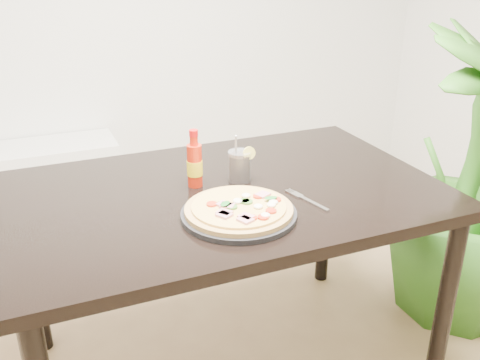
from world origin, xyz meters
name	(u,v)px	position (x,y,z in m)	size (l,w,h in m)	color
dining_table	(226,212)	(0.03, 0.64, 0.67)	(1.40, 0.90, 0.75)	black
plate	(239,214)	(-0.01, 0.44, 0.76)	(0.34, 0.34, 0.02)	black
pizza	(239,208)	(0.00, 0.44, 0.78)	(0.32, 0.32, 0.03)	tan
hot_sauce_bottle	(195,164)	(-0.05, 0.70, 0.83)	(0.06, 0.06, 0.19)	red
cola_cup	(240,167)	(0.10, 0.69, 0.80)	(0.09, 0.08, 0.17)	black
fork	(305,199)	(0.23, 0.46, 0.75)	(0.06, 0.19, 0.00)	silver
houseplant	(473,180)	(1.10, 0.62, 0.61)	(0.68, 0.68, 1.22)	#306C1C
plant_pot	(453,283)	(1.10, 0.62, 0.11)	(0.28, 0.28, 0.22)	brown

